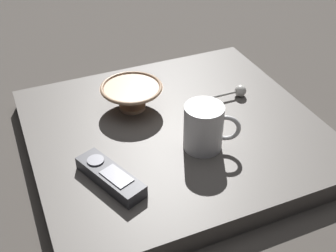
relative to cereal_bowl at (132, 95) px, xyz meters
name	(u,v)px	position (x,y,z in m)	size (l,w,h in m)	color
ground_plane	(175,142)	(0.10, 0.06, -0.08)	(6.00, 6.00, 0.00)	#47423D
table	(175,134)	(0.10, 0.06, -0.06)	(0.57, 0.62, 0.05)	#5B5651
cereal_bowl	(132,95)	(0.00, 0.00, 0.00)	(0.14, 0.14, 0.06)	tan
coffee_mug	(204,127)	(0.19, 0.09, 0.02)	(0.08, 0.11, 0.10)	white
teaspoon	(236,92)	(0.05, 0.24, -0.02)	(0.03, 0.15, 0.03)	silver
tv_remote_near	(110,176)	(0.22, -0.12, -0.02)	(0.16, 0.10, 0.03)	#38383D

